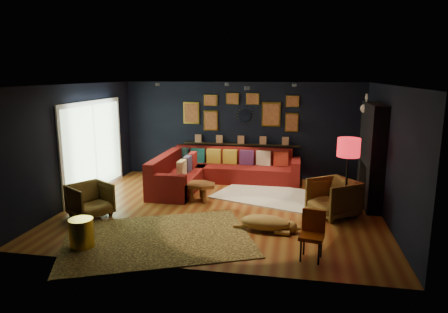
% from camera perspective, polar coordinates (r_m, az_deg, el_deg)
% --- Properties ---
extents(floor, '(6.50, 6.50, 0.00)m').
position_cam_1_polar(floor, '(8.58, -0.20, -7.39)').
color(floor, brown).
rests_on(floor, ground).
extents(room_walls, '(6.50, 6.50, 6.50)m').
position_cam_1_polar(room_walls, '(8.20, -0.21, 3.19)').
color(room_walls, black).
rests_on(room_walls, ground).
extents(sectional, '(3.41, 2.69, 0.86)m').
position_cam_1_polar(sectional, '(10.31, -1.67, -2.24)').
color(sectional, maroon).
rests_on(sectional, ground).
extents(ledge, '(3.20, 0.12, 0.04)m').
position_cam_1_polar(ledge, '(10.92, 2.44, 1.75)').
color(ledge, black).
rests_on(ledge, room_walls).
extents(gallery_wall, '(3.15, 0.04, 1.02)m').
position_cam_1_polar(gallery_wall, '(10.83, 2.44, 6.41)').
color(gallery_wall, gold).
rests_on(gallery_wall, room_walls).
extents(sunburst_mirror, '(0.47, 0.16, 0.47)m').
position_cam_1_polar(sunburst_mirror, '(10.83, 3.03, 5.84)').
color(sunburst_mirror, silver).
rests_on(sunburst_mirror, room_walls).
extents(fireplace, '(0.31, 1.60, 2.20)m').
position_cam_1_polar(fireplace, '(9.17, 20.25, -0.24)').
color(fireplace, black).
rests_on(fireplace, ground).
extents(deer_head, '(0.50, 0.28, 0.45)m').
position_cam_1_polar(deer_head, '(9.53, 20.48, 6.43)').
color(deer_head, white).
rests_on(deer_head, fireplace).
extents(sliding_door, '(0.06, 2.80, 2.20)m').
position_cam_1_polar(sliding_door, '(9.94, -18.06, 1.24)').
color(sliding_door, white).
rests_on(sliding_door, ground).
extents(ceiling_spots, '(3.30, 2.50, 0.06)m').
position_cam_1_polar(ceiling_spots, '(8.90, 0.77, 10.12)').
color(ceiling_spots, black).
rests_on(ceiling_spots, room_walls).
extents(shag_rug, '(2.69, 2.29, 0.03)m').
position_cam_1_polar(shag_rug, '(9.47, 6.19, -5.50)').
color(shag_rug, silver).
rests_on(shag_rug, ground).
extents(leopard_rug, '(3.80, 3.33, 0.02)m').
position_cam_1_polar(leopard_rug, '(7.16, -9.43, -11.48)').
color(leopard_rug, '#AF9049').
rests_on(leopard_rug, ground).
extents(coffee_table, '(0.85, 0.69, 0.39)m').
position_cam_1_polar(coffee_table, '(8.95, -3.54, -4.31)').
color(coffee_table, brown).
rests_on(coffee_table, shag_rug).
extents(pouf, '(0.57, 0.57, 0.37)m').
position_cam_1_polar(pouf, '(10.21, -5.80, -3.04)').
color(pouf, '#A7271B').
rests_on(pouf, shag_rug).
extents(armchair_left, '(0.96, 0.97, 0.74)m').
position_cam_1_polar(armchair_left, '(8.43, -18.59, -5.71)').
color(armchair_left, '#A37A32').
rests_on(armchair_left, ground).
extents(armchair_right, '(1.08, 1.10, 0.83)m').
position_cam_1_polar(armchair_right, '(8.31, 15.35, -5.47)').
color(armchair_right, '#A37A32').
rests_on(armchair_right, ground).
extents(gold_stool, '(0.39, 0.39, 0.49)m').
position_cam_1_polar(gold_stool, '(7.06, -19.67, -10.29)').
color(gold_stool, gold).
rests_on(gold_stool, ground).
extents(orange_chair, '(0.42, 0.42, 0.76)m').
position_cam_1_polar(orange_chair, '(6.38, 12.53, -10.33)').
color(orange_chair, black).
rests_on(orange_chair, ground).
extents(floor_lamp, '(0.44, 0.44, 1.60)m').
position_cam_1_polar(floor_lamp, '(8.11, 17.35, 0.74)').
color(floor_lamp, black).
rests_on(floor_lamp, ground).
extents(dog, '(1.29, 0.72, 0.39)m').
position_cam_1_polar(dog, '(7.36, 5.93, -8.99)').
color(dog, '#A47D3A').
rests_on(dog, leopard_rug).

